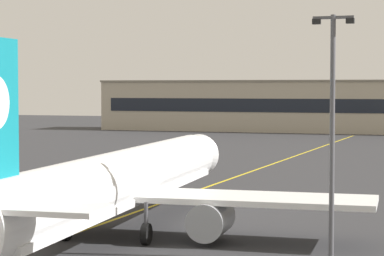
# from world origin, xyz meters

# --- Properties ---
(taxiway_centreline) EXTENTS (9.85, 179.76, 0.01)m
(taxiway_centreline) POSITION_xyz_m (0.00, 30.00, 0.00)
(taxiway_centreline) COLOR yellow
(taxiway_centreline) RESTS_ON ground
(airliner_foreground) EXTENTS (32.19, 41.51, 11.65)m
(airliner_foreground) POSITION_xyz_m (2.01, 10.24, 3.37)
(airliner_foreground) COLOR white
(airliner_foreground) RESTS_ON ground
(apron_lamp_post) EXTENTS (2.24, 0.90, 13.34)m
(apron_lamp_post) POSITION_xyz_m (15.82, 7.74, 6.98)
(apron_lamp_post) COLOR #515156
(apron_lamp_post) RESTS_ON ground
(safety_cone_by_nose_gear) EXTENTS (0.44, 0.44, 0.55)m
(safety_cone_by_nose_gear) POSITION_xyz_m (2.74, 25.31, 0.26)
(safety_cone_by_nose_gear) COLOR orange
(safety_cone_by_nose_gear) RESTS_ON ground
(terminal_building) EXTENTS (118.16, 12.40, 10.89)m
(terminal_building) POSITION_xyz_m (8.37, 130.00, 5.45)
(terminal_building) COLOR #B2A893
(terminal_building) RESTS_ON ground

